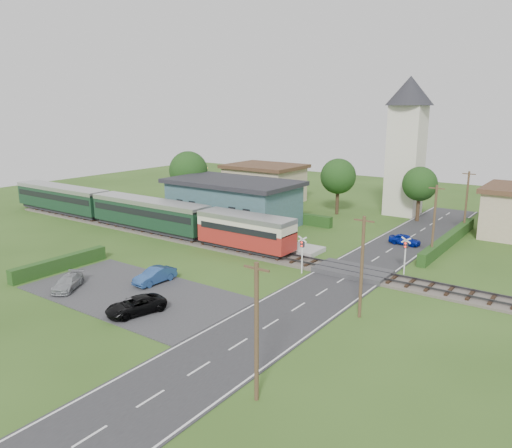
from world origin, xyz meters
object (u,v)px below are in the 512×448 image
Objects in this scene: station_building at (233,201)px; house_west at (265,183)px; church_tower at (407,136)px; crossing_signal_near at (302,249)px; car_park_silver at (68,282)px; pedestrian_far at (171,216)px; car_on_road at (405,240)px; train at (130,210)px; pedestrian_near at (256,230)px; crossing_signal_far at (405,250)px; car_park_blue at (155,275)px; car_park_dark at (136,305)px; equipment_hut at (152,209)px.

house_west reaches higher than station_building.
station_building is at bearing -131.41° from church_tower.
station_building is at bearing 145.19° from crossing_signal_near.
pedestrian_far reaches higher than car_park_silver.
church_tower is 18.34m from car_on_road.
pedestrian_far reaches higher than car_on_road.
train reaches higher than pedestrian_far.
train is at bearing 174.39° from crossing_signal_near.
train is 23.44× the size of pedestrian_near.
crossing_signal_far is 20.85m from car_park_blue.
church_tower reaches higher than crossing_signal_near.
house_west is at bearing -171.47° from church_tower.
car_park_silver is at bearing -132.33° from crossing_signal_near.
car_park_silver is 0.88× the size of car_park_dark.
church_tower is at bearing 42.62° from car_park_silver.
equipment_hut is 33.48m from church_tower.
pedestrian_near reaches higher than car_on_road.
pedestrian_far is at bearing 133.18° from car_park_blue.
crossing_signal_near is 0.88× the size of car_park_blue.
equipment_hut is 0.80× the size of car_on_road.
car_on_road is at bearing 16.05° from equipment_hut.
train reaches higher than car_park_dark.
equipment_hut reaches higher than pedestrian_near.
pedestrian_near is (3.82, 19.75, 0.77)m from car_park_silver.
crossing_signal_far is at bearing 44.13° from car_park_blue.
train is 25.72m from car_park_dark.
car_on_road is 1.66× the size of pedestrian_far.
equipment_hut is at bearing 73.34° from pedestrian_far.
house_west is at bearing 69.99° from car_park_silver.
station_building is at bearing 35.92° from equipment_hut.
car_park_dark is at bearing 164.19° from car_on_road.
church_tower is 9.22× the size of pedestrian_far.
car_park_silver is (11.78, -16.39, -1.57)m from train.
church_tower is 43.70m from car_park_dark.
station_building is 9.46m from pedestrian_near.
crossing_signal_near reaches higher than car_park_dark.
crossing_signal_far is at bearing 10.89° from car_park_silver.
pedestrian_far is at bearing 40.10° from train.
station_building reaches higher than car_park_dark.
pedestrian_near is at bearing 0.57° from equipment_hut.
train is 13.18× the size of crossing_signal_near.
crossing_signal_near reaches higher than car_park_blue.
house_west is at bearing 81.38° from equipment_hut.
crossing_signal_near is (21.40, -25.41, -0.65)m from house_west.
church_tower reaches higher than station_building.
train reaches higher than car_park_silver.
church_tower reaches higher than pedestrian_near.
car_park_silver is at bearing -171.29° from pedestrian_far.
house_west reaches higher than pedestrian_far.
car_park_blue is 14.88m from pedestrian_near.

